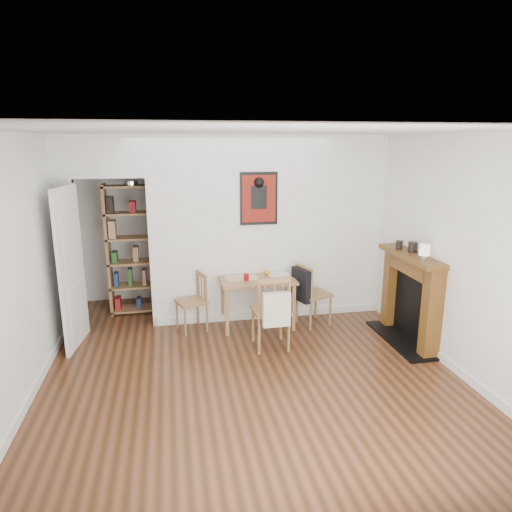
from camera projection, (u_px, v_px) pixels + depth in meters
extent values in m
plane|color=brown|center=(247.00, 364.00, 5.30)|extent=(5.20, 5.20, 0.00)
plane|color=silver|center=(220.00, 217.00, 7.46)|extent=(4.50, 0.00, 4.50)
plane|color=silver|center=(326.00, 367.00, 2.51)|extent=(4.50, 0.00, 4.50)
plane|color=silver|center=(26.00, 265.00, 4.57)|extent=(0.00, 5.20, 5.20)
plane|color=silver|center=(434.00, 247.00, 5.39)|extent=(0.00, 5.20, 5.20)
plane|color=beige|center=(246.00, 132.00, 4.67)|extent=(5.20, 5.20, 0.00)
cube|color=silver|center=(270.00, 230.00, 6.42)|extent=(3.35, 0.10, 2.60)
cube|color=silver|center=(68.00, 237.00, 5.93)|extent=(0.25, 0.10, 2.60)
cube|color=silver|center=(107.00, 156.00, 5.78)|extent=(0.90, 0.10, 0.55)
cube|color=silver|center=(77.00, 257.00, 6.01)|extent=(0.06, 0.14, 2.05)
cube|color=silver|center=(152.00, 254.00, 6.19)|extent=(0.06, 0.14, 2.05)
cube|color=silver|center=(270.00, 314.00, 6.67)|extent=(3.35, 0.02, 0.10)
cube|color=silver|center=(25.00, 409.00, 4.31)|extent=(0.02, 4.00, 0.10)
cube|color=silver|center=(452.00, 367.00, 5.12)|extent=(0.02, 4.00, 0.10)
cube|color=white|center=(71.00, 268.00, 5.57)|extent=(0.15, 0.80, 2.00)
cube|color=black|center=(259.00, 199.00, 6.22)|extent=(0.52, 0.02, 0.72)
cube|color=maroon|center=(259.00, 199.00, 6.21)|extent=(0.46, 0.00, 0.64)
cube|color=#9A6C48|center=(257.00, 279.00, 6.24)|extent=(1.01, 0.65, 0.04)
cube|color=#9A6C48|center=(227.00, 312.00, 5.99)|extent=(0.05, 0.05, 0.66)
cube|color=#9A6C48|center=(294.00, 308.00, 6.15)|extent=(0.05, 0.05, 0.66)
cube|color=#9A6C48|center=(222.00, 299.00, 6.50)|extent=(0.05, 0.05, 0.66)
cube|color=#9A6C48|center=(284.00, 295.00, 6.66)|extent=(0.05, 0.05, 0.66)
cube|color=black|center=(301.00, 285.00, 6.21)|extent=(0.20, 0.37, 0.45)
cube|color=beige|center=(276.00, 309.00, 5.36)|extent=(0.33, 0.11, 0.41)
cube|color=#9A6C48|center=(108.00, 250.00, 6.65)|extent=(0.04, 0.32, 1.93)
cube|color=#9A6C48|center=(162.00, 248.00, 6.79)|extent=(0.04, 0.32, 1.93)
cube|color=#9A6C48|center=(139.00, 308.00, 6.95)|extent=(0.81, 0.32, 0.03)
cube|color=#9A6C48|center=(136.00, 262.00, 6.77)|extent=(0.81, 0.32, 0.03)
cube|color=#9A6C48|center=(131.00, 186.00, 6.49)|extent=(0.81, 0.32, 0.03)
cube|color=maroon|center=(136.00, 249.00, 6.72)|extent=(0.71, 0.26, 0.26)
cube|color=brown|center=(432.00, 314.00, 5.32)|extent=(0.20, 0.16, 1.10)
cube|color=brown|center=(392.00, 288.00, 6.27)|extent=(0.20, 0.16, 1.10)
cube|color=brown|center=(412.00, 256.00, 5.65)|extent=(0.30, 1.21, 0.06)
cube|color=brown|center=(413.00, 266.00, 5.69)|extent=(0.20, 0.85, 0.20)
cube|color=black|center=(414.00, 307.00, 5.83)|extent=(0.08, 0.81, 0.88)
cube|color=black|center=(402.00, 339.00, 5.92)|extent=(0.45, 1.25, 0.03)
cylinder|color=maroon|center=(246.00, 277.00, 6.13)|extent=(0.07, 0.07, 0.09)
sphere|color=orange|center=(267.00, 273.00, 6.36)|extent=(0.08, 0.08, 0.08)
cube|color=beige|center=(242.00, 277.00, 6.26)|extent=(0.44, 0.35, 0.00)
cube|color=silver|center=(278.00, 274.00, 6.39)|extent=(0.34, 0.28, 0.02)
cylinder|color=silver|center=(424.00, 258.00, 5.27)|extent=(0.06, 0.06, 0.07)
cylinder|color=beige|center=(425.00, 250.00, 5.25)|extent=(0.13, 0.13, 0.13)
cylinder|color=black|center=(413.00, 247.00, 5.70)|extent=(0.11, 0.11, 0.13)
cylinder|color=black|center=(399.00, 245.00, 5.87)|extent=(0.09, 0.09, 0.11)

